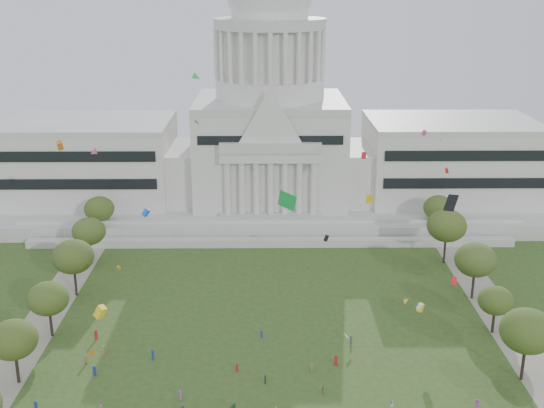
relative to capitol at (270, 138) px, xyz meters
name	(u,v)px	position (x,y,z in m)	size (l,w,h in m)	color
capitol	(270,138)	(0.00, 0.00, 0.00)	(160.00, 64.50, 91.30)	#B8B5AD
path_left	(26,346)	(-48.00, -83.59, -22.28)	(8.00, 160.00, 0.04)	gray
path_right	(518,343)	(48.00, -83.59, -22.28)	(8.00, 160.00, 0.04)	gray
row_tree_l_2	(13,340)	(-45.04, -96.29, -13.79)	(8.42, 8.42, 11.97)	black
row_tree_r_2	(527,331)	(44.17, -96.15, -12.64)	(9.55, 9.55, 13.58)	black
row_tree_l_3	(48,299)	(-44.09, -79.67, -14.09)	(8.12, 8.12, 11.55)	black
row_tree_r_3	(496,301)	(44.40, -79.10, -15.21)	(7.01, 7.01, 9.98)	black
row_tree_l_4	(73,257)	(-44.08, -61.17, -12.90)	(9.29, 9.29, 13.21)	black
row_tree_r_4	(476,260)	(44.76, -63.55, -13.01)	(9.19, 9.19, 13.06)	black
row_tree_l_5	(89,231)	(-45.22, -42.58, -13.88)	(8.33, 8.33, 11.85)	black
row_tree_r_5	(447,226)	(43.49, -43.40, -12.37)	(9.82, 9.82, 13.96)	black
row_tree_l_6	(99,209)	(-46.87, -24.45, -14.02)	(8.19, 8.19, 11.64)	black
row_tree_r_6	(439,208)	(45.96, -25.46, -13.79)	(8.42, 8.42, 11.97)	black
person_0	(477,404)	(33.71, -104.86, -21.40)	(0.88, 0.57, 1.79)	#994C8C
person_2	(392,405)	(19.53, -105.02, -21.42)	(0.85, 0.52, 1.75)	silver
person_10	(323,390)	(8.46, -100.17, -21.57)	(0.85, 0.46, 1.45)	olive
distant_crowd	(177,392)	(-16.58, -100.82, -21.40)	(62.46, 39.03, 1.95)	silver
kite_swarm	(295,244)	(3.26, -103.51, 6.67)	(93.31, 107.38, 64.55)	red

